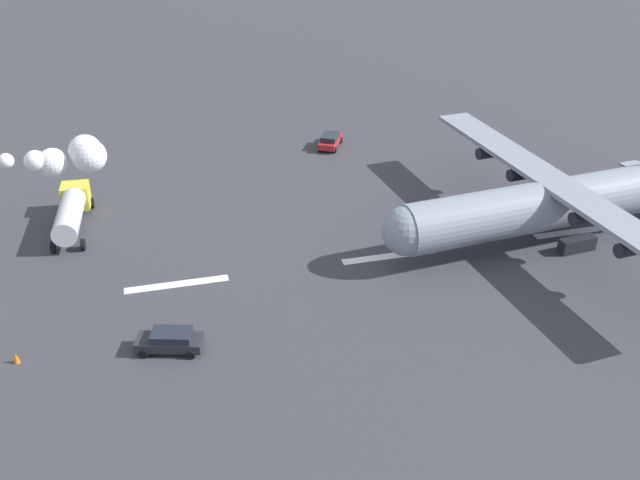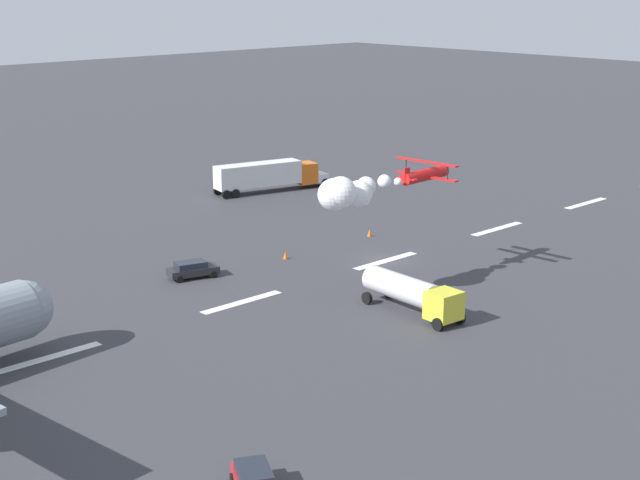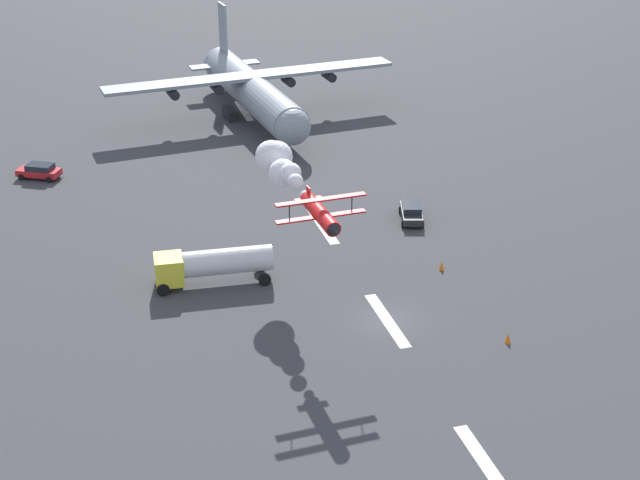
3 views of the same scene
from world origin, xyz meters
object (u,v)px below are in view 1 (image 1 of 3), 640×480
at_px(stunt_biplane_red, 52,159).
at_px(airport_staff_sedan, 330,140).
at_px(fuel_tanker_truck, 71,211).
at_px(traffic_cone_far, 16,358).
at_px(cargo_transport_plane, 541,205).
at_px(followme_car_yellow, 170,340).

relative_size(stunt_biplane_red, airport_staff_sedan, 3.52).
bearing_deg(fuel_tanker_truck, traffic_cone_far, -98.93).
xyz_separation_m(cargo_transport_plane, traffic_cone_far, (-41.36, -6.39, -3.10)).
bearing_deg(stunt_biplane_red, cargo_transport_plane, -9.00).
relative_size(fuel_tanker_truck, traffic_cone_far, 12.59).
height_order(cargo_transport_plane, followme_car_yellow, cargo_transport_plane).
bearing_deg(followme_car_yellow, stunt_biplane_red, 117.06).
bearing_deg(traffic_cone_far, stunt_biplane_red, 76.44).
distance_m(stunt_biplane_red, followme_car_yellow, 17.42).
height_order(stunt_biplane_red, airport_staff_sedan, stunt_biplane_red).
distance_m(fuel_tanker_truck, followme_car_yellow, 20.87).
distance_m(stunt_biplane_red, fuel_tanker_truck, 9.50).
height_order(followme_car_yellow, airport_staff_sedan, same).
bearing_deg(airport_staff_sedan, traffic_cone_far, -133.54).
xyz_separation_m(fuel_tanker_truck, traffic_cone_far, (-2.90, -18.45, -1.37)).
height_order(stunt_biplane_red, followme_car_yellow, stunt_biplane_red).
xyz_separation_m(fuel_tanker_truck, followme_car_yellow, (7.07, -19.62, -0.93)).
height_order(fuel_tanker_truck, followme_car_yellow, fuel_tanker_truck).
relative_size(stunt_biplane_red, followme_car_yellow, 3.41).
distance_m(followme_car_yellow, airport_staff_sedan, 38.12).
distance_m(stunt_biplane_red, traffic_cone_far, 15.53).
relative_size(cargo_transport_plane, fuel_tanker_truck, 3.72).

